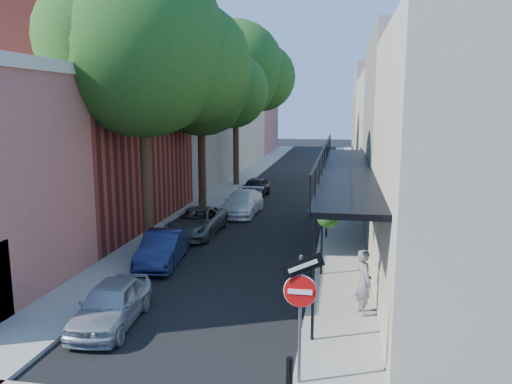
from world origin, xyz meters
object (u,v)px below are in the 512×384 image
at_px(bollard, 290,376).
at_px(parked_car_b, 163,248).
at_px(oak_near, 155,53).
at_px(parked_car_c, 197,222).
at_px(parked_car_d, 242,203).
at_px(pedestrian, 364,282).
at_px(oak_far, 242,72).
at_px(parked_car_a, 111,304).
at_px(parked_car_e, 255,187).
at_px(oak_mid, 208,84).
at_px(sign_post, 301,296).

height_order(bollard, parked_car_b, parked_car_b).
height_order(oak_near, parked_car_c, oak_near).
distance_m(parked_car_d, pedestrian, 14.02).
bearing_deg(parked_car_b, parked_car_d, 76.58).
bearing_deg(oak_far, parked_car_d, -78.71).
bearing_deg(parked_car_a, parked_car_e, 83.91).
distance_m(bollard, pedestrian, 4.63).
distance_m(oak_far, parked_car_e, 9.04).
bearing_deg(oak_near, parked_car_d, 74.76).
xyz_separation_m(oak_near, oak_far, (0.01, 17.01, 0.38)).
relative_size(oak_mid, parked_car_d, 2.33).
xyz_separation_m(parked_car_a, parked_car_d, (0.72, 14.31, 0.03)).
bearing_deg(bollard, parked_car_e, 101.74).
bearing_deg(oak_mid, bollard, -70.10).
bearing_deg(parked_car_e, oak_mid, -108.10).
bearing_deg(parked_car_d, oak_mid, 162.39).
height_order(parked_car_e, pedestrian, pedestrian).
height_order(sign_post, parked_car_d, sign_post).
distance_m(sign_post, parked_car_d, 17.18).
relative_size(oak_near, pedestrian, 6.15).
xyz_separation_m(parked_car_b, parked_car_d, (1.20, 9.08, 0.01)).
relative_size(oak_far, parked_car_e, 3.24).
xyz_separation_m(parked_car_b, pedestrian, (7.20, -3.59, 0.43)).
relative_size(sign_post, oak_near, 0.26).
height_order(parked_car_b, parked_car_c, parked_car_b).
bearing_deg(parked_car_b, sign_post, -58.11).
bearing_deg(oak_mid, parked_car_a, -85.07).
bearing_deg(parked_car_e, parked_car_b, -90.27).
relative_size(parked_car_d, pedestrian, 2.35).
xyz_separation_m(parked_car_c, parked_car_d, (1.20, 4.69, 0.02)).
distance_m(oak_mid, parked_car_e, 8.05).
bearing_deg(bollard, oak_far, 103.35).
height_order(parked_car_c, parked_car_e, parked_car_e).
relative_size(sign_post, oak_far, 0.25).
xyz_separation_m(parked_car_a, parked_car_c, (-0.48, 9.62, 0.01)).
xyz_separation_m(sign_post, parked_car_c, (-5.76, 11.82, -1.42)).
distance_m(parked_car_b, parked_car_c, 4.39).
distance_m(parked_car_a, parked_car_b, 5.26).
height_order(parked_car_d, parked_car_e, parked_car_d).
xyz_separation_m(oak_near, parked_car_a, (1.25, -7.09, -7.28)).
bearing_deg(parked_car_d, parked_car_a, -90.12).
distance_m(oak_near, parked_car_a, 10.24).
distance_m(parked_car_b, parked_car_d, 9.16).
distance_m(sign_post, parked_car_e, 22.33).
bearing_deg(oak_far, pedestrian, -70.49).
height_order(parked_car_a, pedestrian, pedestrian).
relative_size(bollard, parked_car_d, 0.18).
height_order(oak_near, oak_far, oak_far).
bearing_deg(oak_far, oak_near, -90.04).
height_order(bollard, parked_car_a, parked_car_a).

